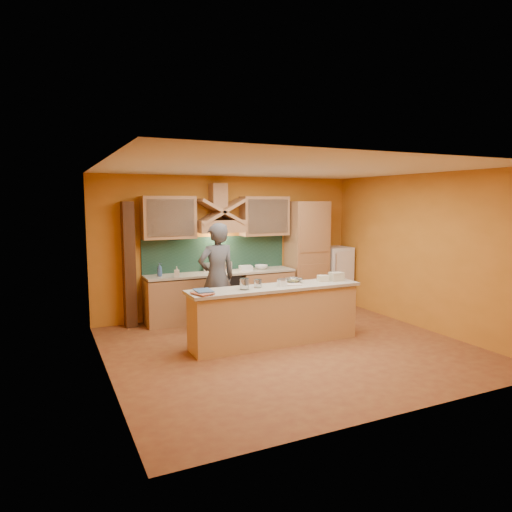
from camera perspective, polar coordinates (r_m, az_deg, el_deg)
name	(u,v)px	position (r m, az deg, el deg)	size (l,w,h in m)	color
floor	(289,348)	(7.39, 4.17, -11.35)	(5.50, 5.00, 0.01)	brown
ceiling	(291,168)	(7.03, 4.38, 10.88)	(5.50, 5.00, 0.01)	white
wall_back	(230,246)	(9.32, -3.29, 1.29)	(5.50, 0.02, 2.80)	orange
wall_front	(406,288)	(5.07, 18.29, -3.80)	(5.50, 0.02, 2.80)	orange
wall_left	(104,272)	(6.22, -18.41, -1.88)	(0.02, 5.00, 2.80)	orange
wall_right	(423,252)	(8.75, 20.17, 0.51)	(0.02, 5.00, 2.80)	orange
base_cabinet_left	(175,301)	(8.80, -10.12, -5.54)	(1.10, 0.60, 0.86)	#B17C51
base_cabinet_right	(265,292)	(9.45, 1.10, -4.56)	(1.10, 0.60, 0.86)	#B17C51
counter_top	(222,273)	(9.00, -4.33, -2.13)	(3.00, 0.62, 0.04)	#B4AB98
stove	(222,295)	(9.08, -4.30, -4.94)	(0.60, 0.58, 0.90)	black
backsplash	(216,254)	(9.21, -4.98, 0.27)	(3.00, 0.03, 0.70)	#19372C
range_hood	(220,226)	(8.94, -4.50, 3.75)	(0.92, 0.50, 0.24)	#B17C51
hood_chimney	(218,196)	(9.03, -4.76, 7.45)	(0.30, 0.30, 0.50)	#B17C51
upper_cabinet_left	(169,218)	(8.71, -10.87, 4.74)	(1.00, 0.35, 0.80)	#B17C51
upper_cabinet_right	(264,216)	(9.40, 1.06, 5.02)	(1.00, 0.35, 0.80)	#B17C51
pantry_column	(307,255)	(9.82, 6.35, 0.08)	(0.80, 0.60, 2.30)	#B17C51
fridge	(335,276)	(10.30, 9.88, -2.47)	(0.58, 0.60, 1.30)	white
trim_column_left	(129,265)	(8.65, -15.60, -1.06)	(0.20, 0.30, 2.30)	#472816
island_body	(275,317)	(7.47, 2.39, -7.61)	(2.80, 0.55, 0.88)	tan
island_top	(275,288)	(7.36, 2.41, -3.99)	(2.90, 0.62, 0.05)	#B4AB98
person	(217,277)	(8.08, -4.91, -2.69)	(0.70, 0.46, 1.93)	#4C4C51
pot_large	(217,270)	(8.81, -4.95, -1.76)	(0.25, 0.25, 0.17)	silver
pot_small	(223,269)	(9.02, -4.13, -1.64)	(0.22, 0.22, 0.14)	silver
soap_bottle_a	(177,272)	(8.49, -9.87, -1.95)	(0.09, 0.09, 0.20)	silver
soap_bottle_b	(160,270)	(8.62, -11.96, -1.69)	(0.10, 0.10, 0.25)	#375899
bowl_back	(261,267)	(9.35, 0.65, -1.39)	(0.26, 0.26, 0.08)	white
dish_rack	(246,268)	(9.22, -1.29, -1.48)	(0.25, 0.20, 0.09)	white
book_lower	(196,295)	(6.68, -7.49, -4.83)	(0.23, 0.31, 0.03)	#B85E41
book_upper	(195,291)	(6.82, -7.58, -4.42)	(0.24, 0.33, 0.03)	#40628E
jar_large	(244,284)	(7.07, -1.45, -3.51)	(0.14, 0.14, 0.18)	silver
jar_small	(258,284)	(7.23, 0.23, -3.46)	(0.12, 0.12, 0.13)	silver
kitchen_scale	(282,283)	(7.35, 3.26, -3.41)	(0.12, 0.12, 0.10)	white
mixing_bowl	(293,280)	(7.71, 4.65, -3.06)	(0.29, 0.29, 0.07)	silver
cloth	(294,284)	(7.50, 4.75, -3.55)	(0.24, 0.18, 0.02)	beige
grocery_bag_a	(336,277)	(7.97, 10.02, -2.55)	(0.22, 0.18, 0.14)	beige
grocery_bag_b	(323,278)	(7.87, 8.37, -2.78)	(0.17, 0.13, 0.10)	beige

